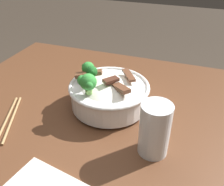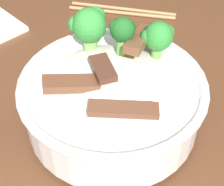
{
  "view_description": "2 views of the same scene",
  "coord_description": "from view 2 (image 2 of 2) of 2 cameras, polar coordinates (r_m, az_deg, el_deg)",
  "views": [
    {
      "loc": [
        -0.15,
        0.46,
        1.25
      ],
      "look_at": [
        0.06,
        -0.14,
        0.83
      ],
      "focal_mm": 39.24,
      "sensor_mm": 36.0,
      "label": 1
    },
    {
      "loc": [
        -0.21,
        -0.3,
        1.17
      ],
      "look_at": [
        0.05,
        -0.11,
        0.87
      ],
      "focal_mm": 56.89,
      "sensor_mm": 36.0,
      "label": 2
    }
  ],
  "objects": [
    {
      "name": "dining_table",
      "position": [
        0.6,
        -11.89,
        -10.21
      ],
      "size": [
        1.17,
        0.98,
        0.81
      ],
      "color": "#56331E",
      "rests_on": "ground"
    },
    {
      "name": "chopsticks_pair",
      "position": [
        0.72,
        1.67,
        13.06
      ],
      "size": [
        0.11,
        0.2,
        0.01
      ],
      "color": "#9E7A4C",
      "rests_on": "dining_table"
    },
    {
      "name": "rice_bowl",
      "position": [
        0.46,
        0.09,
        -0.18
      ],
      "size": [
        0.24,
        0.24,
        0.14
      ],
      "color": "white",
      "rests_on": "dining_table"
    }
  ]
}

